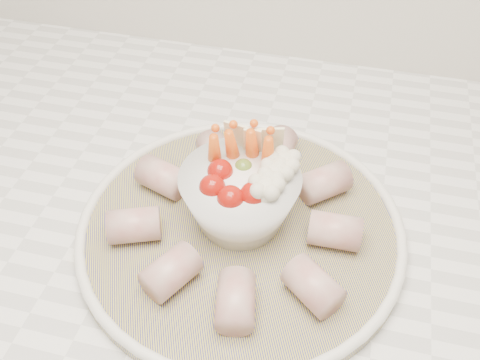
# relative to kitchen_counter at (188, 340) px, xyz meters

# --- Properties ---
(kitchen_counter) EXTENTS (2.04, 0.62, 0.92)m
(kitchen_counter) POSITION_rel_kitchen_counter_xyz_m (0.00, 0.00, 0.00)
(kitchen_counter) COLOR beige
(kitchen_counter) RESTS_ON ground
(serving_platter) EXTENTS (0.49, 0.49, 0.02)m
(serving_platter) POSITION_rel_kitchen_counter_xyz_m (0.13, -0.09, 0.47)
(serving_platter) COLOR navy
(serving_platter) RESTS_ON kitchen_counter
(veggie_bowl) EXTENTS (0.13, 0.13, 0.11)m
(veggie_bowl) POSITION_rel_kitchen_counter_xyz_m (0.13, -0.08, 0.52)
(veggie_bowl) COLOR white
(veggie_bowl) RESTS_ON serving_platter
(cured_meat_rolls) EXTENTS (0.27, 0.29, 0.04)m
(cured_meat_rolls) POSITION_rel_kitchen_counter_xyz_m (0.13, -0.09, 0.49)
(cured_meat_rolls) COLOR #A7514C
(cured_meat_rolls) RESTS_ON serving_platter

